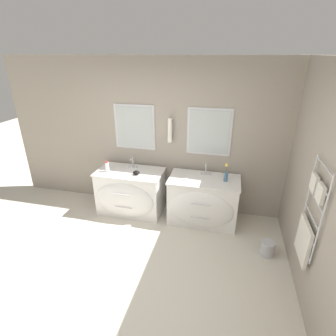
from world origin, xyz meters
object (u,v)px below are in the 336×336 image
vanity_left (130,192)px  waste_bin (267,248)px  vanity_right (203,201)px  toiletry_bottle (107,167)px  flower_vase (226,174)px  amenity_bowl (136,173)px

vanity_left → waste_bin: (2.26, -0.59, -0.28)m
vanity_right → toiletry_bottle: toiletry_bottle is taller
vanity_left → flower_vase: bearing=1.7°
amenity_bowl → flower_vase: (1.44, 0.10, 0.09)m
amenity_bowl → waste_bin: amenity_bowl is taller
toiletry_bottle → amenity_bowl: bearing=0.6°
vanity_left → vanity_right: size_ratio=1.00×
vanity_left → amenity_bowl: 0.45m
vanity_left → toiletry_bottle: 0.59m
vanity_left → vanity_right: bearing=0.0°
flower_vase → toiletry_bottle: bearing=-176.8°
flower_vase → waste_bin: flower_vase is taller
vanity_left → amenity_bowl: (0.16, -0.06, 0.42)m
vanity_right → amenity_bowl: (-1.12, -0.06, 0.42)m
flower_vase → waste_bin: 1.21m
amenity_bowl → waste_bin: (2.11, -0.54, -0.69)m
vanity_right → amenity_bowl: 1.19m
vanity_left → flower_vase: 1.68m
vanity_right → waste_bin: (0.99, -0.59, -0.28)m
flower_vase → waste_bin: size_ratio=1.37×
amenity_bowl → waste_bin: 2.28m
vanity_left → flower_vase: (1.60, 0.05, 0.50)m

